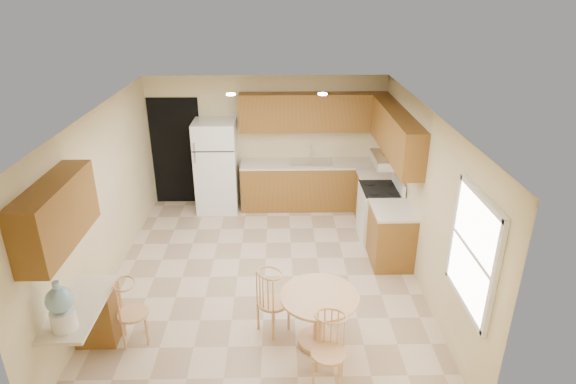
{
  "coord_description": "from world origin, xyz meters",
  "views": [
    {
      "loc": [
        0.22,
        -6.11,
        4.06
      ],
      "look_at": [
        0.35,
        0.3,
        1.25
      ],
      "focal_mm": 30.0,
      "sensor_mm": 36.0,
      "label": 1
    }
  ],
  "objects_px": {
    "dining_table": "(319,312)",
    "chair_desk": "(130,310)",
    "stove": "(380,212)",
    "water_crock": "(61,308)",
    "chair_table_a": "(273,299)",
    "chair_table_b": "(330,350)",
    "refrigerator": "(217,166)"
  },
  "relations": [
    {
      "from": "chair_table_b",
      "to": "chair_desk",
      "type": "bearing_deg",
      "value": -4.33
    },
    {
      "from": "refrigerator",
      "to": "chair_desk",
      "type": "xyz_separation_m",
      "value": [
        -0.6,
        -3.85,
        -0.36
      ]
    },
    {
      "from": "dining_table",
      "to": "refrigerator",
      "type": "bearing_deg",
      "value": 113.03
    },
    {
      "from": "chair_table_a",
      "to": "water_crock",
      "type": "xyz_separation_m",
      "value": [
        -2.14,
        -0.79,
        0.5
      ]
    },
    {
      "from": "chair_table_a",
      "to": "chair_table_b",
      "type": "relative_size",
      "value": 1.0
    },
    {
      "from": "refrigerator",
      "to": "chair_table_a",
      "type": "relative_size",
      "value": 2.03
    },
    {
      "from": "dining_table",
      "to": "chair_table_b",
      "type": "xyz_separation_m",
      "value": [
        0.05,
        -0.73,
        0.07
      ]
    },
    {
      "from": "chair_desk",
      "to": "water_crock",
      "type": "xyz_separation_m",
      "value": [
        -0.45,
        -0.63,
        0.52
      ]
    },
    {
      "from": "dining_table",
      "to": "chair_table_b",
      "type": "distance_m",
      "value": 0.74
    },
    {
      "from": "stove",
      "to": "dining_table",
      "type": "bearing_deg",
      "value": -115.17
    },
    {
      "from": "water_crock",
      "to": "dining_table",
      "type": "bearing_deg",
      "value": 13.0
    },
    {
      "from": "refrigerator",
      "to": "water_crock",
      "type": "height_order",
      "value": "refrigerator"
    },
    {
      "from": "chair_desk",
      "to": "water_crock",
      "type": "bearing_deg",
      "value": -52.73
    },
    {
      "from": "dining_table",
      "to": "water_crock",
      "type": "relative_size",
      "value": 1.65
    },
    {
      "from": "water_crock",
      "to": "stove",
      "type": "bearing_deg",
      "value": 39.66
    },
    {
      "from": "chair_table_a",
      "to": "chair_table_b",
      "type": "height_order",
      "value": "chair_table_b"
    },
    {
      "from": "stove",
      "to": "chair_table_a",
      "type": "distance_m",
      "value": 3.05
    },
    {
      "from": "refrigerator",
      "to": "chair_table_a",
      "type": "height_order",
      "value": "refrigerator"
    },
    {
      "from": "chair_table_a",
      "to": "chair_table_b",
      "type": "distance_m",
      "value": 1.08
    },
    {
      "from": "refrigerator",
      "to": "dining_table",
      "type": "xyz_separation_m",
      "value": [
        1.64,
        -3.85,
        -0.42
      ]
    },
    {
      "from": "stove",
      "to": "dining_table",
      "type": "relative_size",
      "value": 1.16
    },
    {
      "from": "chair_table_b",
      "to": "chair_table_a",
      "type": "bearing_deg",
      "value": -42.77
    },
    {
      "from": "stove",
      "to": "chair_table_a",
      "type": "bearing_deg",
      "value": -125.95
    },
    {
      "from": "chair_table_b",
      "to": "chair_desk",
      "type": "xyz_separation_m",
      "value": [
        -2.29,
        0.74,
        -0.02
      ]
    },
    {
      "from": "refrigerator",
      "to": "chair_table_a",
      "type": "xyz_separation_m",
      "value": [
        1.09,
        -3.69,
        -0.35
      ]
    },
    {
      "from": "chair_table_a",
      "to": "chair_desk",
      "type": "bearing_deg",
      "value": -128.6
    },
    {
      "from": "dining_table",
      "to": "chair_desk",
      "type": "bearing_deg",
      "value": 179.87
    },
    {
      "from": "stove",
      "to": "chair_table_b",
      "type": "height_order",
      "value": "stove"
    },
    {
      "from": "chair_table_b",
      "to": "chair_desk",
      "type": "distance_m",
      "value": 2.4
    },
    {
      "from": "stove",
      "to": "dining_table",
      "type": "distance_m",
      "value": 2.91
    },
    {
      "from": "refrigerator",
      "to": "chair_table_b",
      "type": "relative_size",
      "value": 2.02
    },
    {
      "from": "dining_table",
      "to": "chair_desk",
      "type": "distance_m",
      "value": 2.24
    }
  ]
}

